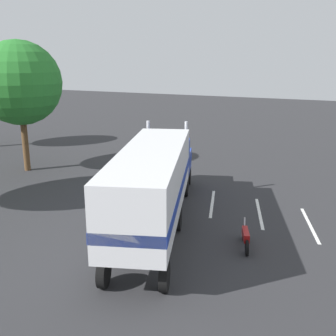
{
  "coord_description": "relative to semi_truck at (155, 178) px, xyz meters",
  "views": [
    {
      "loc": [
        -22.35,
        -10.07,
        8.05
      ],
      "look_at": [
        -1.15,
        -0.48,
        1.6
      ],
      "focal_mm": 43.1,
      "sensor_mm": 36.0,
      "label": 1
    }
  ],
  "objects": [
    {
      "name": "ground_plane",
      "position": [
        6.07,
        2.04,
        -2.52
      ],
      "size": [
        120.0,
        120.0,
        0.0
      ],
      "primitive_type": "plane",
      "color": "#2D2D30"
    },
    {
      "name": "lane_stripe_far",
      "position": [
        3.46,
        -6.83,
        -2.52
      ],
      "size": [
        4.27,
        1.4,
        0.01
      ],
      "primitive_type": "cube",
      "rotation": [
        0.0,
        0.0,
        0.29
      ],
      "color": "silver",
      "rests_on": "ground_plane"
    },
    {
      "name": "tree_center",
      "position": [
        5.42,
        13.09,
        3.74
      ],
      "size": [
        5.84,
        5.84,
        9.21
      ],
      "color": "brown",
      "rests_on": "ground_plane"
    },
    {
      "name": "motorcycle",
      "position": [
        -0.27,
        -4.48,
        -2.04
      ],
      "size": [
        2.03,
        0.79,
        1.12
      ],
      "color": "black",
      "rests_on": "ground_plane"
    },
    {
      "name": "lane_stripe_mid",
      "position": [
        3.98,
        -4.22,
        -2.52
      ],
      "size": [
        4.27,
        1.38,
        0.01
      ],
      "primitive_type": "cube",
      "rotation": [
        0.0,
        0.0,
        0.28
      ],
      "color": "silver",
      "rests_on": "ground_plane"
    },
    {
      "name": "semi_truck",
      "position": [
        0.0,
        0.0,
        0.0
      ],
      "size": [
        14.23,
        6.74,
        4.5
      ],
      "color": "#193399",
      "rests_on": "ground_plane"
    },
    {
      "name": "person_bystander",
      "position": [
        -0.51,
        2.56,
        -1.63
      ],
      "size": [
        0.4,
        0.48,
        1.63
      ],
      "color": "#2D3347",
      "rests_on": "ground_plane"
    },
    {
      "name": "lane_stripe_near",
      "position": [
        4.35,
        -1.46,
        -2.52
      ],
      "size": [
        4.28,
        1.34,
        0.01
      ],
      "primitive_type": "cube",
      "rotation": [
        0.0,
        0.0,
        0.27
      ],
      "color": "silver",
      "rests_on": "ground_plane"
    }
  ]
}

